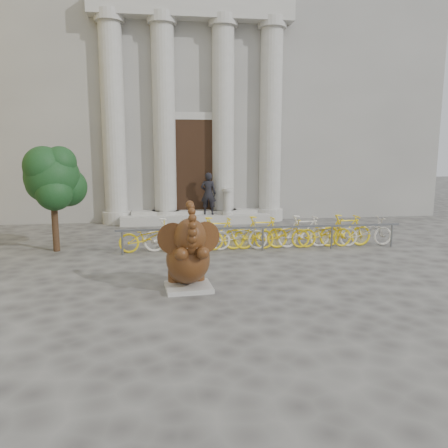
{
  "coord_description": "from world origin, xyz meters",
  "views": [
    {
      "loc": [
        -1.29,
        -8.35,
        2.89
      ],
      "look_at": [
        0.21,
        2.4,
        1.1
      ],
      "focal_mm": 35.0,
      "sensor_mm": 36.0,
      "label": 1
    }
  ],
  "objects": [
    {
      "name": "balustrade_post",
      "position": [
        1.29,
        9.1,
        0.86
      ],
      "size": [
        0.44,
        0.44,
        1.07
      ],
      "color": "#A8A59E",
      "rests_on": "entrance_steps"
    },
    {
      "name": "entrance_steps",
      "position": [
        0.0,
        9.4,
        0.18
      ],
      "size": [
        6.0,
        1.2,
        0.36
      ],
      "primitive_type": "cube",
      "color": "#A8A59E",
      "rests_on": "ground"
    },
    {
      "name": "classical_building",
      "position": [
        0.0,
        14.93,
        5.98
      ],
      "size": [
        22.0,
        10.7,
        12.0
      ],
      "color": "gray",
      "rests_on": "ground"
    },
    {
      "name": "tree",
      "position": [
        -4.42,
        4.8,
        2.14
      ],
      "size": [
        1.77,
        1.61,
        3.06
      ],
      "color": "#332114",
      "rests_on": "ground"
    },
    {
      "name": "bike_rack",
      "position": [
        1.6,
        4.28,
        0.5
      ],
      "size": [
        8.54,
        0.53,
        1.0
      ],
      "color": "slate",
      "rests_on": "ground"
    },
    {
      "name": "ground",
      "position": [
        0.0,
        0.0,
        0.0
      ],
      "size": [
        80.0,
        80.0,
        0.0
      ],
      "primitive_type": "plane",
      "color": "#474442",
      "rests_on": "ground"
    },
    {
      "name": "elephant_statue",
      "position": [
        -0.8,
        0.59,
        0.7
      ],
      "size": [
        1.29,
        1.46,
        1.93
      ],
      "rotation": [
        0.0,
        0.0,
        0.08
      ],
      "color": "#A8A59E",
      "rests_on": "ground"
    },
    {
      "name": "pedestrian",
      "position": [
        0.53,
        9.32,
        1.22
      ],
      "size": [
        0.7,
        0.53,
        1.72
      ],
      "primitive_type": "imported",
      "rotation": [
        0.0,
        0.0,
        2.94
      ],
      "color": "black",
      "rests_on": "entrance_steps"
    }
  ]
}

